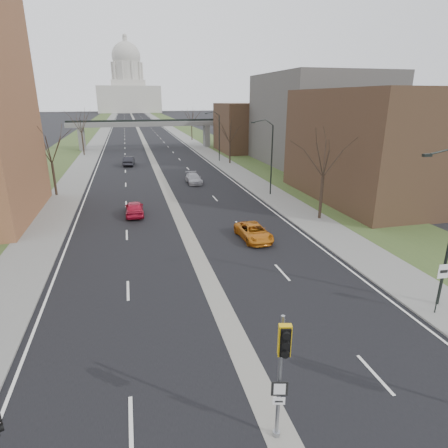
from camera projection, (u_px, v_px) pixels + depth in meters
name	position (u px, v px, depth m)	size (l,w,h in m)	color
ground	(283.00, 440.00, 12.73)	(700.00, 700.00, 0.00)	black
road_surface	(137.00, 127.00, 150.48)	(20.00, 600.00, 0.01)	black
median_strip	(137.00, 127.00, 150.48)	(1.20, 600.00, 0.02)	gray
sidewalk_right	(167.00, 126.00, 153.26)	(4.00, 600.00, 0.12)	gray
sidewalk_left	(106.00, 127.00, 147.66)	(4.00, 600.00, 0.12)	gray
grass_verge_right	(182.00, 126.00, 154.66)	(8.00, 600.00, 0.10)	#304921
grass_verge_left	(90.00, 128.00, 146.26)	(8.00, 600.00, 0.10)	#304921
commercial_block_near	(387.00, 145.00, 42.13)	(16.00, 20.00, 12.00)	#43301F
commercial_block_mid	(318.00, 120.00, 64.63)	(18.00, 22.00, 15.00)	#504E49
commercial_block_far	(252.00, 128.00, 80.55)	(14.00, 14.00, 10.00)	#43301F
pedestrian_bridge	(146.00, 127.00, 84.65)	(34.00, 3.00, 6.45)	slate
capitol	(129.00, 88.00, 300.64)	(48.00, 42.00, 55.75)	beige
streetlight_near	(448.00, 185.00, 18.59)	(2.61, 0.20, 8.70)	black
streetlight_mid	(266.00, 136.00, 42.46)	(2.61, 0.20, 8.70)	black
streetlight_far	(215.00, 122.00, 66.34)	(2.61, 0.20, 8.70)	black
tree_left_b	(49.00, 143.00, 42.60)	(6.75, 6.75, 8.81)	#382B21
tree_left_c	(80.00, 119.00, 73.56)	(7.65, 7.65, 9.99)	#382B21
tree_right_a	(325.00, 149.00, 33.85)	(7.20, 7.20, 9.40)	#382B21
tree_right_b	(230.00, 130.00, 64.42)	(6.30, 6.30, 8.22)	#382B21
tree_right_c	(191.00, 114.00, 100.76)	(7.65, 7.65, 9.99)	#382B21
signal_pole_median	(282.00, 361.00, 11.59)	(0.61, 0.80, 4.76)	gray
speed_limit_sign	(441.00, 280.00, 19.46)	(0.61, 0.08, 2.84)	black
car_left_near	(134.00, 208.00, 36.87)	(1.74, 4.33, 1.48)	#B4142E
car_left_far	(129.00, 161.00, 64.31)	(1.65, 4.72, 1.56)	black
car_right_near	(254.00, 232.00, 30.61)	(2.12, 4.60, 1.28)	#C56E15
car_right_mid	(194.00, 178.00, 50.92)	(1.84, 4.53, 1.31)	#A4A4AC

